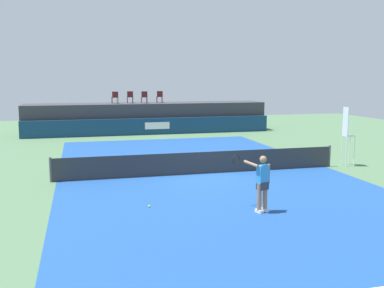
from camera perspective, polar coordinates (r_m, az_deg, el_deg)
ground_plane at (r=21.90m, az=-0.91°, el=-2.22°), size 48.00×48.00×0.00m
court_inner at (r=19.06m, az=1.20°, el=-3.86°), size 12.00×22.00×0.00m
sponsor_wall at (r=32.01m, az=-5.31°, el=2.28°), size 18.00×0.22×1.20m
spectator_platform at (r=33.73m, az=-5.81°, el=3.45°), size 18.00×2.80×2.20m
spectator_chair_far_left at (r=33.08m, az=-9.96°, el=6.03°), size 0.48×0.48×0.89m
spectator_chair_left at (r=33.54m, az=-8.03°, el=6.11°), size 0.46×0.46×0.89m
spectator_chair_center at (r=33.23m, az=-6.21°, el=6.12°), size 0.44×0.44×0.89m
spectator_chair_right at (r=33.82m, az=-4.22°, el=6.19°), size 0.45×0.45×0.89m
umpire_chair at (r=21.76m, az=19.43°, el=1.45°), size 0.46×0.46×2.76m
tennis_net at (r=18.96m, az=1.21°, el=-2.46°), size 12.40×0.02×0.95m
net_post_near at (r=18.32m, az=-17.85°, el=-3.20°), size 0.10×0.10×1.00m
net_post_far at (r=21.45m, az=17.38°, el=-1.49°), size 0.10×0.10×1.00m
tennis_player at (r=13.69m, az=9.02°, el=-4.84°), size 0.98×1.09×1.77m
tennis_ball at (r=14.28m, az=-5.57°, el=-8.03°), size 0.07×0.07×0.07m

